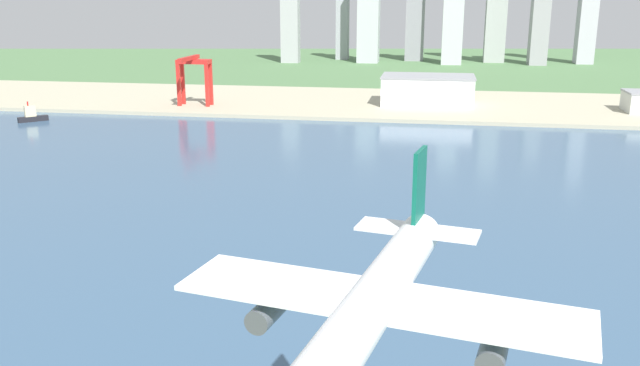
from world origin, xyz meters
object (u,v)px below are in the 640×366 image
object	(u,v)px
airplane_landing	(370,307)
tugboat_small	(32,116)
port_crane_red	(193,70)
warehouse_main	(428,90)

from	to	relation	value
airplane_landing	tugboat_small	world-z (taller)	airplane_landing
airplane_landing	port_crane_red	world-z (taller)	airplane_landing
airplane_landing	tugboat_small	xyz separation A→B (m)	(-238.68, 317.26, -42.84)
port_crane_red	warehouse_main	distance (m)	160.23
tugboat_small	warehouse_main	distance (m)	257.06
port_crane_red	warehouse_main	size ratio (longest dim) A/B	0.55
tugboat_small	port_crane_red	distance (m)	106.01
airplane_landing	tugboat_small	size ratio (longest dim) A/B	3.17
port_crane_red	warehouse_main	bearing A→B (deg)	11.75
airplane_landing	warehouse_main	xyz separation A→B (m)	(-0.08, 412.51, -34.06)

